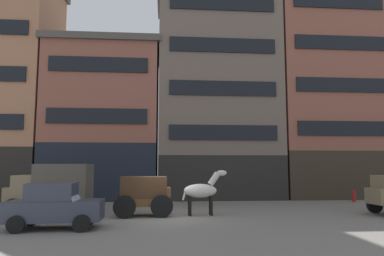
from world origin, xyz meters
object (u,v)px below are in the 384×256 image
(draft_horse, at_px, (202,190))
(sedan_dark, at_px, (55,206))
(fire_hydrant_curbside, at_px, (354,196))
(cargo_wagon, at_px, (144,193))
(delivery_truck_far, at_px, (53,186))

(draft_horse, relative_size, sedan_dark, 0.63)
(fire_hydrant_curbside, bearing_deg, sedan_dark, -153.02)
(cargo_wagon, bearing_deg, draft_horse, 0.06)
(cargo_wagon, relative_size, draft_horse, 1.27)
(delivery_truck_far, distance_m, fire_hydrant_curbside, 19.79)
(cargo_wagon, xyz_separation_m, delivery_truck_far, (-5.08, 1.77, 0.28))
(draft_horse, bearing_deg, cargo_wagon, -179.94)
(cargo_wagon, xyz_separation_m, fire_hydrant_curbside, (14.29, 5.71, -0.72))
(delivery_truck_far, height_order, sedan_dark, delivery_truck_far)
(sedan_dark, bearing_deg, fire_hydrant_curbside, 26.98)
(draft_horse, xyz_separation_m, sedan_dark, (-6.36, -3.30, -0.36))
(sedan_dark, bearing_deg, cargo_wagon, 44.01)
(delivery_truck_far, bearing_deg, draft_horse, -12.44)
(cargo_wagon, bearing_deg, sedan_dark, -135.99)
(delivery_truck_far, distance_m, sedan_dark, 5.36)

